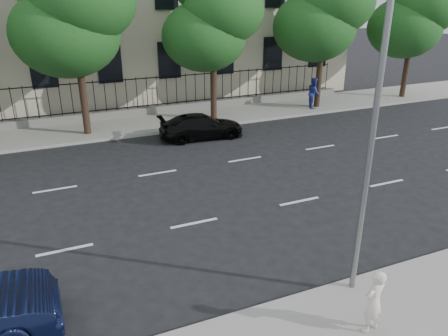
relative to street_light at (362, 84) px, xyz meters
The scene contains 12 objects.
ground 5.99m from the street_light, 144.73° to the left, with size 120.00×120.00×0.00m, color black.
far_sidewalk 16.75m from the street_light, 99.01° to the left, with size 60.00×4.00×0.15m, color gray.
lane_markings 8.67m from the street_light, 110.98° to the left, with size 49.60×4.62×0.01m, color silver, non-canonical shape.
iron_fence 18.21m from the street_light, 98.14° to the left, with size 30.00×0.50×2.20m.
street_light is the anchor object (origin of this frame).
tree_c 15.82m from the street_light, 106.43° to the left, with size 5.89×5.50×9.80m.
tree_d 15.36m from the street_light, 80.48° to the left, with size 5.34×4.94×8.84m.
tree_e 17.92m from the street_light, 57.77° to the left, with size 5.71×5.31×9.46m.
tree_f 22.43m from the street_light, 42.45° to the left, with size 5.52×5.12×9.01m.
black_sedan 13.18m from the street_light, 86.41° to the left, with size 1.73×4.26×1.24m, color black.
woman_near 4.69m from the street_light, 107.74° to the right, with size 0.55×0.36×1.52m, color silver.
pedestrian_far 17.85m from the street_light, 58.42° to the left, with size 0.90×0.70×1.86m, color navy.
Camera 1 is at (-3.99, -9.30, 7.09)m, focal length 35.00 mm.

